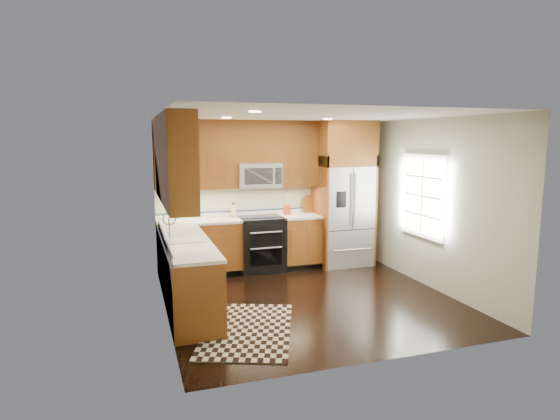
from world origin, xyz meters
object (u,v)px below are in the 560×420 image
object	(u,v)px
range	(261,244)
rug	(248,329)
utensil_crock	(287,208)
refrigerator	(344,194)
knife_block	(233,211)

from	to	relation	value
range	rug	size ratio (longest dim) A/B	0.55
rug	utensil_crock	world-z (taller)	utensil_crock
utensil_crock	refrigerator	bearing A→B (deg)	-9.78
knife_block	utensil_crock	world-z (taller)	utensil_crock
refrigerator	knife_block	bearing A→B (deg)	173.52
refrigerator	rug	size ratio (longest dim) A/B	1.53
range	rug	bearing A→B (deg)	-109.22
refrigerator	rug	world-z (taller)	refrigerator
range	refrigerator	size ratio (longest dim) A/B	0.36
range	knife_block	size ratio (longest dim) A/B	3.68
range	refrigerator	distance (m)	1.76
refrigerator	range	bearing A→B (deg)	178.60
rug	range	bearing A→B (deg)	91.49
refrigerator	utensil_crock	bearing A→B (deg)	170.22
refrigerator	utensil_crock	xyz separation A→B (m)	(-1.02, 0.18, -0.23)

